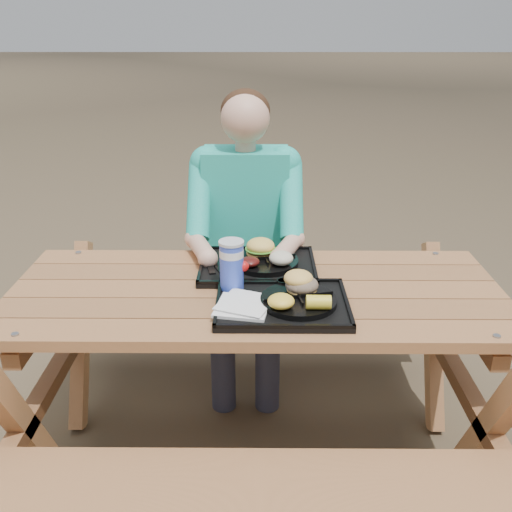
{
  "coord_description": "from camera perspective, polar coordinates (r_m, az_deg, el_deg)",
  "views": [
    {
      "loc": [
        0.01,
        -1.87,
        1.66
      ],
      "look_at": [
        0.0,
        0.0,
        0.88
      ],
      "focal_mm": 40.0,
      "sensor_mm": 36.0,
      "label": 1
    }
  ],
  "objects": [
    {
      "name": "picnic_table",
      "position": [
        2.27,
        0.0,
        -11.82
      ],
      "size": [
        1.8,
        1.49,
        0.75
      ],
      "primitive_type": null,
      "color": "#999999",
      "rests_on": "ground"
    },
    {
      "name": "potato_salad",
      "position": [
        2.18,
        2.53,
        -0.22
      ],
      "size": [
        0.09,
        0.09,
        0.05
      ],
      "primitive_type": "ellipsoid",
      "color": "beige",
      "rests_on": "plate_far"
    },
    {
      "name": "condiment_mustard",
      "position": [
        2.06,
        4.05,
        -2.62
      ],
      "size": [
        0.05,
        0.05,
        0.03
      ],
      "primitive_type": "cylinder",
      "color": "yellow",
      "rests_on": "tray_near"
    },
    {
      "name": "burger",
      "position": [
        2.26,
        0.45,
        1.37
      ],
      "size": [
        0.11,
        0.11,
        0.1
      ],
      "primitive_type": null,
      "color": "#F3C255",
      "rests_on": "plate_far"
    },
    {
      "name": "tray_far",
      "position": [
        2.24,
        0.17,
        -1.14
      ],
      "size": [
        0.45,
        0.35,
        0.02
      ],
      "primitive_type": "cube",
      "color": "black",
      "rests_on": "picnic_table"
    },
    {
      "name": "tray_near",
      "position": [
        1.95,
        2.63,
        -4.92
      ],
      "size": [
        0.45,
        0.35,
        0.02
      ],
      "primitive_type": "cube",
      "color": "black",
      "rests_on": "picnic_table"
    },
    {
      "name": "sandwich",
      "position": [
        1.96,
        4.64,
        -2.02
      ],
      "size": [
        0.11,
        0.11,
        0.11
      ],
      "primitive_type": null,
      "color": "#F5B956",
      "rests_on": "plate_near"
    },
    {
      "name": "baked_beans",
      "position": [
        2.17,
        -0.63,
        -0.58
      ],
      "size": [
        0.08,
        0.08,
        0.03
      ],
      "primitive_type": "ellipsoid",
      "color": "#49100E",
      "rests_on": "plate_far"
    },
    {
      "name": "condiment_bbq",
      "position": [
        2.05,
        2.68,
        -2.75
      ],
      "size": [
        0.04,
        0.04,
        0.03
      ],
      "primitive_type": "cylinder",
      "color": "black",
      "rests_on": "tray_near"
    },
    {
      "name": "soda_cup",
      "position": [
        2.01,
        -2.45,
        -1.03
      ],
      "size": [
        0.08,
        0.08,
        0.17
      ],
      "primitive_type": "cylinder",
      "color": "blue",
      "rests_on": "tray_near"
    },
    {
      "name": "corn_cob",
      "position": [
        1.86,
        6.28,
        -4.61
      ],
      "size": [
        0.08,
        0.08,
        0.05
      ],
      "primitive_type": null,
      "rotation": [
        0.0,
        0.0,
        -0.02
      ],
      "color": "yellow",
      "rests_on": "plate_near"
    },
    {
      "name": "diner",
      "position": [
        2.68,
        -0.99,
        0.22
      ],
      "size": [
        0.48,
        0.84,
        1.28
      ],
      "primitive_type": null,
      "color": "#1980B0",
      "rests_on": "ground"
    },
    {
      "name": "cutlery_far",
      "position": [
        2.24,
        -4.0,
        -0.78
      ],
      "size": [
        0.09,
        0.17,
        0.01
      ],
      "primitive_type": "cube",
      "rotation": [
        0.0,
        0.0,
        0.38
      ],
      "color": "black",
      "rests_on": "tray_far"
    },
    {
      "name": "ground",
      "position": [
        2.51,
        0.0,
        -18.9
      ],
      "size": [
        60.0,
        60.0,
        0.0
      ],
      "primitive_type": "plane",
      "color": "#999999",
      "rests_on": "ground"
    },
    {
      "name": "plate_far",
      "position": [
        2.24,
        0.94,
        -0.57
      ],
      "size": [
        0.26,
        0.26,
        0.02
      ],
      "primitive_type": "cylinder",
      "color": "black",
      "rests_on": "tray_far"
    },
    {
      "name": "mac_cheese",
      "position": [
        1.86,
        2.52,
        -4.54
      ],
      "size": [
        0.09,
        0.09,
        0.04
      ],
      "primitive_type": "ellipsoid",
      "color": "yellow",
      "rests_on": "plate_near"
    },
    {
      "name": "plate_near",
      "position": [
        1.94,
        4.28,
        -4.46
      ],
      "size": [
        0.26,
        0.26,
        0.02
      ],
      "primitive_type": "cylinder",
      "color": "black",
      "rests_on": "tray_near"
    },
    {
      "name": "napkin_stack",
      "position": [
        1.9,
        -1.34,
        -4.97
      ],
      "size": [
        0.2,
        0.2,
        0.02
      ],
      "primitive_type": "cube",
      "rotation": [
        0.0,
        0.0,
        -0.17
      ],
      "color": "white",
      "rests_on": "tray_near"
    }
  ]
}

